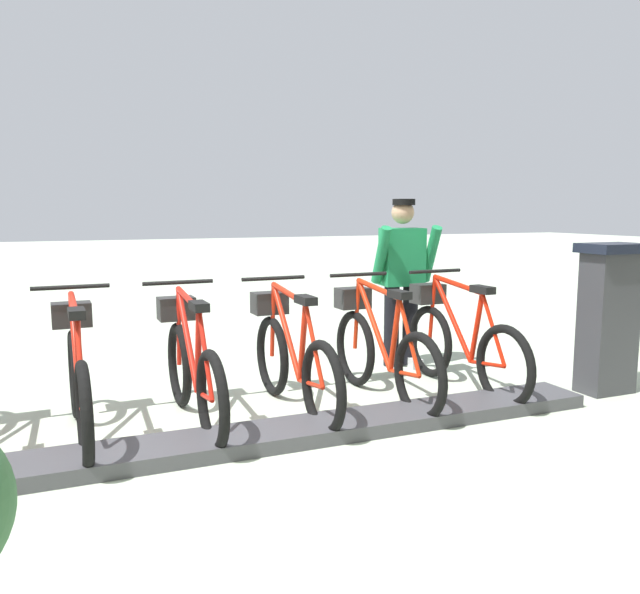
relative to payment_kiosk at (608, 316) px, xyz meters
name	(u,v)px	position (x,y,z in m)	size (l,w,h in m)	color
ground_plane	(242,447)	(-0.05, 3.23, -0.67)	(60.00, 60.00, 0.00)	beige
dock_rail_base	(242,440)	(-0.05, 3.23, -0.62)	(0.44, 5.46, 0.10)	#47474C
payment_kiosk	(608,316)	(0.00, 0.00, 0.00)	(0.36, 0.52, 1.28)	#38383D
bike_docked_0	(459,341)	(0.57, 1.10, -0.24)	(1.72, 0.54, 1.02)	black
bike_docked_1	(380,348)	(0.57, 1.88, -0.24)	(1.72, 0.54, 1.02)	black
bike_docked_2	(291,356)	(0.57, 2.65, -0.24)	(1.72, 0.54, 1.02)	black
bike_docked_3	(191,366)	(0.57, 3.43, -0.24)	(1.72, 0.54, 1.02)	black
bike_docked_4	(78,376)	(0.57, 4.21, -0.24)	(1.72, 0.54, 1.02)	black
worker_near_rack	(402,276)	(1.44, 1.18, 0.24)	(0.50, 0.65, 1.66)	white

